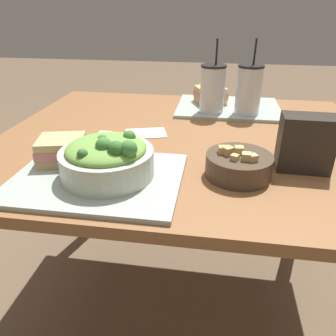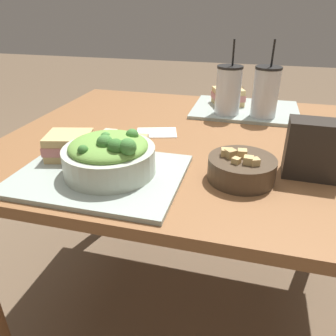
{
  "view_description": "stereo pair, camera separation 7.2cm",
  "coord_description": "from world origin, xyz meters",
  "px_view_note": "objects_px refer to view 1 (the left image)",
  "views": [
    {
      "loc": [
        0.1,
        -0.97,
        1.13
      ],
      "look_at": [
        -0.0,
        -0.31,
        0.79
      ],
      "focal_mm": 35.0,
      "sensor_mm": 36.0,
      "label": 1
    },
    {
      "loc": [
        0.17,
        -0.96,
        1.13
      ],
      "look_at": [
        -0.0,
        -0.31,
        0.79
      ],
      "focal_mm": 35.0,
      "sensor_mm": 36.0,
      "label": 2
    }
  ],
  "objects_px": {
    "soup_bowl": "(239,164)",
    "baguette_near": "(124,146)",
    "baguette_far": "(212,91)",
    "drink_cup_red": "(249,91)",
    "salad_bowl": "(107,157)",
    "napkin_folded": "(146,134)",
    "sandwich_near": "(62,150)",
    "sandwich_far": "(210,95)",
    "drink_cup_dark": "(212,90)",
    "chip_bag": "(306,143)"
  },
  "relations": [
    {
      "from": "sandwich_near",
      "to": "drink_cup_dark",
      "type": "relative_size",
      "value": 0.53
    },
    {
      "from": "chip_bag",
      "to": "soup_bowl",
      "type": "bearing_deg",
      "value": -157.48
    },
    {
      "from": "sandwich_near",
      "to": "sandwich_far",
      "type": "relative_size",
      "value": 0.96
    },
    {
      "from": "soup_bowl",
      "to": "drink_cup_red",
      "type": "bearing_deg",
      "value": 84.35
    },
    {
      "from": "soup_bowl",
      "to": "baguette_near",
      "type": "bearing_deg",
      "value": 171.82
    },
    {
      "from": "baguette_far",
      "to": "napkin_folded",
      "type": "distance_m",
      "value": 0.48
    },
    {
      "from": "sandwich_near",
      "to": "chip_bag",
      "type": "distance_m",
      "value": 0.61
    },
    {
      "from": "salad_bowl",
      "to": "drink_cup_red",
      "type": "relative_size",
      "value": 0.84
    },
    {
      "from": "chip_bag",
      "to": "drink_cup_dark",
      "type": "bearing_deg",
      "value": 122.01
    },
    {
      "from": "drink_cup_dark",
      "to": "napkin_folded",
      "type": "xyz_separation_m",
      "value": [
        -0.2,
        -0.23,
        -0.09
      ]
    },
    {
      "from": "soup_bowl",
      "to": "baguette_near",
      "type": "xyz_separation_m",
      "value": [
        -0.3,
        0.04,
        0.01
      ]
    },
    {
      "from": "baguette_near",
      "to": "salad_bowl",
      "type": "bearing_deg",
      "value": 165.59
    },
    {
      "from": "salad_bowl",
      "to": "baguette_far",
      "type": "distance_m",
      "value": 0.78
    },
    {
      "from": "baguette_far",
      "to": "drink_cup_red",
      "type": "relative_size",
      "value": 0.42
    },
    {
      "from": "soup_bowl",
      "to": "baguette_near",
      "type": "distance_m",
      "value": 0.3
    },
    {
      "from": "baguette_far",
      "to": "chip_bag",
      "type": "height_order",
      "value": "chip_bag"
    },
    {
      "from": "salad_bowl",
      "to": "napkin_folded",
      "type": "distance_m",
      "value": 0.32
    },
    {
      "from": "baguette_far",
      "to": "napkin_folded",
      "type": "xyz_separation_m",
      "value": [
        -0.2,
        -0.44,
        -0.04
      ]
    },
    {
      "from": "soup_bowl",
      "to": "chip_bag",
      "type": "xyz_separation_m",
      "value": [
        0.16,
        0.06,
        0.04
      ]
    },
    {
      "from": "salad_bowl",
      "to": "baguette_far",
      "type": "height_order",
      "value": "salad_bowl"
    },
    {
      "from": "sandwich_near",
      "to": "drink_cup_red",
      "type": "xyz_separation_m",
      "value": [
        0.49,
        0.49,
        0.05
      ]
    },
    {
      "from": "drink_cup_dark",
      "to": "drink_cup_red",
      "type": "bearing_deg",
      "value": 0.0
    },
    {
      "from": "drink_cup_red",
      "to": "napkin_folded",
      "type": "height_order",
      "value": "drink_cup_red"
    },
    {
      "from": "sandwich_near",
      "to": "drink_cup_dark",
      "type": "bearing_deg",
      "value": 39.41
    },
    {
      "from": "baguette_far",
      "to": "drink_cup_red",
      "type": "bearing_deg",
      "value": -132.62
    },
    {
      "from": "baguette_near",
      "to": "napkin_folded",
      "type": "relative_size",
      "value": 0.78
    },
    {
      "from": "salad_bowl",
      "to": "napkin_folded",
      "type": "relative_size",
      "value": 1.48
    },
    {
      "from": "chip_bag",
      "to": "salad_bowl",
      "type": "bearing_deg",
      "value": -162.99
    },
    {
      "from": "soup_bowl",
      "to": "napkin_folded",
      "type": "xyz_separation_m",
      "value": [
        -0.28,
        0.24,
        -0.03
      ]
    },
    {
      "from": "drink_cup_red",
      "to": "soup_bowl",
      "type": "bearing_deg",
      "value": -95.65
    },
    {
      "from": "sandwich_near",
      "to": "sandwich_far",
      "type": "xyz_separation_m",
      "value": [
        0.36,
        0.61,
        -0.0
      ]
    },
    {
      "from": "sandwich_near",
      "to": "baguette_far",
      "type": "bearing_deg",
      "value": 48.78
    },
    {
      "from": "soup_bowl",
      "to": "salad_bowl",
      "type": "bearing_deg",
      "value": -167.58
    },
    {
      "from": "soup_bowl",
      "to": "napkin_folded",
      "type": "relative_size",
      "value": 1.08
    },
    {
      "from": "baguette_near",
      "to": "sandwich_far",
      "type": "xyz_separation_m",
      "value": [
        0.21,
        0.56,
        0.0
      ]
    },
    {
      "from": "soup_bowl",
      "to": "sandwich_far",
      "type": "bearing_deg",
      "value": 98.66
    },
    {
      "from": "soup_bowl",
      "to": "sandwich_far",
      "type": "distance_m",
      "value": 0.61
    },
    {
      "from": "sandwich_near",
      "to": "chip_bag",
      "type": "xyz_separation_m",
      "value": [
        0.61,
        0.07,
        0.03
      ]
    },
    {
      "from": "sandwich_near",
      "to": "napkin_folded",
      "type": "distance_m",
      "value": 0.3
    },
    {
      "from": "baguette_near",
      "to": "drink_cup_red",
      "type": "bearing_deg",
      "value": -49.43
    },
    {
      "from": "sandwich_far",
      "to": "drink_cup_dark",
      "type": "distance_m",
      "value": 0.13
    },
    {
      "from": "sandwich_near",
      "to": "napkin_folded",
      "type": "bearing_deg",
      "value": 43.39
    },
    {
      "from": "baguette_near",
      "to": "drink_cup_dark",
      "type": "distance_m",
      "value": 0.49
    },
    {
      "from": "chip_bag",
      "to": "napkin_folded",
      "type": "bearing_deg",
      "value": 159.43
    },
    {
      "from": "salad_bowl",
      "to": "soup_bowl",
      "type": "height_order",
      "value": "salad_bowl"
    },
    {
      "from": "soup_bowl",
      "to": "baguette_far",
      "type": "relative_size",
      "value": 1.46
    },
    {
      "from": "drink_cup_red",
      "to": "baguette_far",
      "type": "bearing_deg",
      "value": 123.86
    },
    {
      "from": "baguette_near",
      "to": "chip_bag",
      "type": "height_order",
      "value": "chip_bag"
    },
    {
      "from": "sandwich_near",
      "to": "baguette_far",
      "type": "height_order",
      "value": "sandwich_near"
    },
    {
      "from": "sandwich_near",
      "to": "drink_cup_dark",
      "type": "height_order",
      "value": "drink_cup_dark"
    }
  ]
}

